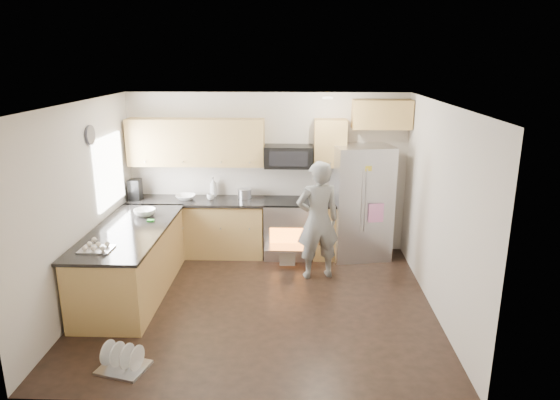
{
  "coord_description": "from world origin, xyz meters",
  "views": [
    {
      "loc": [
        0.49,
        -5.94,
        3.13
      ],
      "look_at": [
        0.26,
        0.5,
        1.28
      ],
      "focal_mm": 32.0,
      "sensor_mm": 36.0,
      "label": 1
    }
  ],
  "objects_px": {
    "stove_range": "(288,215)",
    "refrigerator": "(361,202)",
    "person": "(318,220)",
    "dish_rack": "(123,362)"
  },
  "relations": [
    {
      "from": "stove_range",
      "to": "dish_rack",
      "type": "relative_size",
      "value": 3.19
    },
    {
      "from": "dish_rack",
      "to": "refrigerator",
      "type": "bearing_deg",
      "value": 48.73
    },
    {
      "from": "stove_range",
      "to": "refrigerator",
      "type": "distance_m",
      "value": 1.17
    },
    {
      "from": "stove_range",
      "to": "person",
      "type": "height_order",
      "value": "stove_range"
    },
    {
      "from": "stove_range",
      "to": "refrigerator",
      "type": "xyz_separation_m",
      "value": [
        1.15,
        0.01,
        0.23
      ]
    },
    {
      "from": "stove_range",
      "to": "refrigerator",
      "type": "bearing_deg",
      "value": 0.37
    },
    {
      "from": "refrigerator",
      "to": "person",
      "type": "height_order",
      "value": "refrigerator"
    },
    {
      "from": "stove_range",
      "to": "person",
      "type": "bearing_deg",
      "value": -61.8
    },
    {
      "from": "stove_range",
      "to": "dish_rack",
      "type": "distance_m",
      "value": 3.64
    },
    {
      "from": "person",
      "to": "dish_rack",
      "type": "distance_m",
      "value": 3.26
    }
  ]
}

